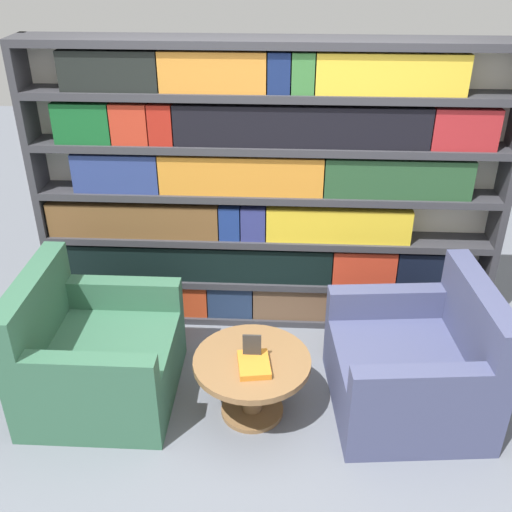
# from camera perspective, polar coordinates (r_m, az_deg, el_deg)

# --- Properties ---
(ground_plane) EXTENTS (14.00, 14.00, 0.00)m
(ground_plane) POSITION_cam_1_polar(r_m,az_deg,el_deg) (3.71, 0.25, -16.53)
(ground_plane) COLOR slate
(bookshelf) EXTENTS (3.21, 0.30, 2.05)m
(bookshelf) POSITION_cam_1_polar(r_m,az_deg,el_deg) (4.16, 0.94, 5.87)
(bookshelf) COLOR silver
(bookshelf) RESTS_ON ground_plane
(armchair_left) EXTENTS (0.88, 0.92, 0.85)m
(armchair_left) POSITION_cam_1_polar(r_m,az_deg,el_deg) (3.91, -15.03, -9.32)
(armchair_left) COLOR #336047
(armchair_left) RESTS_ON ground_plane
(armchair_right) EXTENTS (0.96, 1.00, 0.85)m
(armchair_right) POSITION_cam_1_polar(r_m,az_deg,el_deg) (3.83, 14.86, -10.26)
(armchair_right) COLOR #42476B
(armchair_right) RESTS_ON ground_plane
(coffee_table) EXTENTS (0.70, 0.70, 0.41)m
(coffee_table) POSITION_cam_1_polar(r_m,az_deg,el_deg) (3.64, -0.38, -11.22)
(coffee_table) COLOR brown
(coffee_table) RESTS_ON ground_plane
(table_sign) EXTENTS (0.11, 0.06, 0.18)m
(table_sign) POSITION_cam_1_polar(r_m,az_deg,el_deg) (3.52, -0.39, -8.84)
(table_sign) COLOR black
(table_sign) RESTS_ON coffee_table
(stray_book) EXTENTS (0.21, 0.26, 0.04)m
(stray_book) POSITION_cam_1_polar(r_m,az_deg,el_deg) (3.50, -0.19, -10.30)
(stray_book) COLOR orange
(stray_book) RESTS_ON coffee_table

